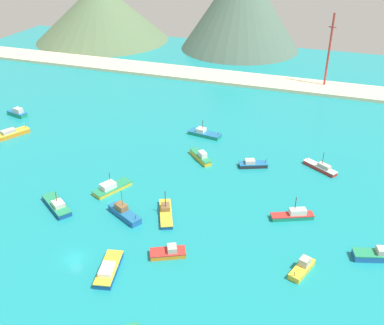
{
  "coord_description": "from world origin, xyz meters",
  "views": [
    {
      "loc": [
        43.93,
        -56.57,
        59.2
      ],
      "look_at": [
        10.37,
        39.55,
        2.44
      ],
      "focal_mm": 42.52,
      "sensor_mm": 36.0,
      "label": 1
    }
  ],
  "objects_px": {
    "fishing_boat_4": "(204,133)",
    "fishing_boat_14": "(12,133)",
    "fishing_boat_8": "(57,205)",
    "fishing_boat_11": "(201,157)",
    "fishing_boat_12": "(294,215)",
    "radio_tower": "(329,51)",
    "fishing_boat_9": "(17,113)",
    "fishing_boat_13": "(378,255)",
    "fishing_boat_5": "(302,268)",
    "fishing_boat_3": "(168,252)",
    "fishing_boat_6": "(111,187)",
    "fishing_boat_10": "(321,167)",
    "fishing_boat_0": "(166,213)",
    "fishing_boat_2": "(124,213)",
    "fishing_boat_1": "(109,269)",
    "fishing_boat_7": "(253,164)"
  },
  "relations": [
    {
      "from": "fishing_boat_4",
      "to": "fishing_boat_5",
      "type": "xyz_separation_m",
      "value": [
        35.26,
        -49.62,
        0.16
      ]
    },
    {
      "from": "fishing_boat_12",
      "to": "radio_tower",
      "type": "bearing_deg",
      "value": 90.8
    },
    {
      "from": "fishing_boat_9",
      "to": "fishing_boat_13",
      "type": "bearing_deg",
      "value": -17.63
    },
    {
      "from": "fishing_boat_0",
      "to": "fishing_boat_5",
      "type": "bearing_deg",
      "value": -14.95
    },
    {
      "from": "fishing_boat_8",
      "to": "fishing_boat_11",
      "type": "distance_m",
      "value": 40.1
    },
    {
      "from": "fishing_boat_5",
      "to": "fishing_boat_14",
      "type": "bearing_deg",
      "value": 161.13
    },
    {
      "from": "fishing_boat_6",
      "to": "fishing_boat_8",
      "type": "xyz_separation_m",
      "value": [
        -8.12,
        -10.66,
        -0.05
      ]
    },
    {
      "from": "fishing_boat_11",
      "to": "fishing_boat_14",
      "type": "bearing_deg",
      "value": -175.59
    },
    {
      "from": "fishing_boat_3",
      "to": "fishing_boat_6",
      "type": "height_order",
      "value": "fishing_boat_6"
    },
    {
      "from": "fishing_boat_8",
      "to": "fishing_boat_10",
      "type": "relative_size",
      "value": 1.11
    },
    {
      "from": "fishing_boat_3",
      "to": "fishing_boat_0",
      "type": "bearing_deg",
      "value": 114.38
    },
    {
      "from": "fishing_boat_1",
      "to": "fishing_boat_9",
      "type": "distance_m",
      "value": 84.77
    },
    {
      "from": "fishing_boat_0",
      "to": "fishing_boat_9",
      "type": "height_order",
      "value": "fishing_boat_0"
    },
    {
      "from": "fishing_boat_0",
      "to": "fishing_boat_2",
      "type": "height_order",
      "value": "fishing_boat_2"
    },
    {
      "from": "fishing_boat_11",
      "to": "fishing_boat_14",
      "type": "xyz_separation_m",
      "value": [
        -57.95,
        -4.47,
        -0.08
      ]
    },
    {
      "from": "fishing_boat_4",
      "to": "fishing_boat_8",
      "type": "distance_m",
      "value": 51.01
    },
    {
      "from": "fishing_boat_2",
      "to": "fishing_boat_13",
      "type": "bearing_deg",
      "value": 4.08
    },
    {
      "from": "fishing_boat_9",
      "to": "fishing_boat_13",
      "type": "distance_m",
      "value": 116.5
    },
    {
      "from": "fishing_boat_1",
      "to": "fishing_boat_4",
      "type": "height_order",
      "value": "fishing_boat_4"
    },
    {
      "from": "fishing_boat_1",
      "to": "fishing_boat_14",
      "type": "bearing_deg",
      "value": 142.37
    },
    {
      "from": "fishing_boat_3",
      "to": "fishing_boat_14",
      "type": "distance_m",
      "value": 72.9
    },
    {
      "from": "fishing_boat_4",
      "to": "fishing_boat_14",
      "type": "distance_m",
      "value": 57.42
    },
    {
      "from": "fishing_boat_11",
      "to": "fishing_boat_1",
      "type": "bearing_deg",
      "value": -93.02
    },
    {
      "from": "fishing_boat_0",
      "to": "fishing_boat_7",
      "type": "xyz_separation_m",
      "value": [
        13.32,
        27.73,
        0.08
      ]
    },
    {
      "from": "fishing_boat_13",
      "to": "radio_tower",
      "type": "distance_m",
      "value": 98.86
    },
    {
      "from": "fishing_boat_4",
      "to": "radio_tower",
      "type": "xyz_separation_m",
      "value": [
        30.05,
        55.04,
        13.33
      ]
    },
    {
      "from": "fishing_boat_2",
      "to": "fishing_boat_7",
      "type": "bearing_deg",
      "value": 55.15
    },
    {
      "from": "fishing_boat_3",
      "to": "fishing_boat_2",
      "type": "bearing_deg",
      "value": 148.04
    },
    {
      "from": "fishing_boat_13",
      "to": "radio_tower",
      "type": "relative_size",
      "value": 0.35
    },
    {
      "from": "fishing_boat_12",
      "to": "fishing_boat_14",
      "type": "xyz_separation_m",
      "value": [
        -85.44,
        14.21,
        0.01
      ]
    },
    {
      "from": "fishing_boat_8",
      "to": "radio_tower",
      "type": "xyz_separation_m",
      "value": [
        49.88,
        102.04,
        13.27
      ]
    },
    {
      "from": "fishing_boat_1",
      "to": "fishing_boat_2",
      "type": "bearing_deg",
      "value": 107.34
    },
    {
      "from": "fishing_boat_0",
      "to": "fishing_boat_1",
      "type": "distance_m",
      "value": 20.65
    },
    {
      "from": "fishing_boat_12",
      "to": "fishing_boat_13",
      "type": "bearing_deg",
      "value": -24.51
    },
    {
      "from": "fishing_boat_11",
      "to": "fishing_boat_12",
      "type": "relative_size",
      "value": 0.86
    },
    {
      "from": "fishing_boat_10",
      "to": "fishing_boat_12",
      "type": "xyz_separation_m",
      "value": [
        -3.61,
        -23.71,
        0.11
      ]
    },
    {
      "from": "fishing_boat_9",
      "to": "fishing_boat_14",
      "type": "xyz_separation_m",
      "value": [
        8.26,
        -13.16,
        -0.14
      ]
    },
    {
      "from": "fishing_boat_12",
      "to": "radio_tower",
      "type": "distance_m",
      "value": 89.3
    },
    {
      "from": "fishing_boat_0",
      "to": "fishing_boat_14",
      "type": "distance_m",
      "value": 62.73
    },
    {
      "from": "fishing_boat_13",
      "to": "fishing_boat_0",
      "type": "bearing_deg",
      "value": -179.7
    },
    {
      "from": "fishing_boat_9",
      "to": "fishing_boat_11",
      "type": "distance_m",
      "value": 66.77
    },
    {
      "from": "fishing_boat_6",
      "to": "fishing_boat_13",
      "type": "bearing_deg",
      "value": -4.58
    },
    {
      "from": "fishing_boat_3",
      "to": "fishing_boat_11",
      "type": "distance_m",
      "value": 39.55
    },
    {
      "from": "fishing_boat_4",
      "to": "fishing_boat_14",
      "type": "xyz_separation_m",
      "value": [
        -54.16,
        -19.06,
        0.14
      ]
    },
    {
      "from": "fishing_boat_10",
      "to": "fishing_boat_6",
      "type": "bearing_deg",
      "value": -150.12
    },
    {
      "from": "fishing_boat_4",
      "to": "fishing_boat_7",
      "type": "height_order",
      "value": "fishing_boat_4"
    },
    {
      "from": "fishing_boat_2",
      "to": "fishing_boat_10",
      "type": "bearing_deg",
      "value": 42.29
    },
    {
      "from": "fishing_boat_14",
      "to": "fishing_boat_11",
      "type": "bearing_deg",
      "value": 4.41
    },
    {
      "from": "fishing_boat_5",
      "to": "fishing_boat_11",
      "type": "height_order",
      "value": "fishing_boat_11"
    },
    {
      "from": "fishing_boat_2",
      "to": "fishing_boat_4",
      "type": "distance_m",
      "value": 45.09
    }
  ]
}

